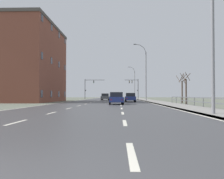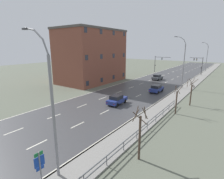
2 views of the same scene
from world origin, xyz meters
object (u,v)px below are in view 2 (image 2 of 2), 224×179
(street_lamp_midground, at_px, (183,64))
(traffic_signal_right, at_px, (199,63))
(highway_sign, at_px, (40,169))
(car_mid_centre, at_px, (157,77))
(car_near_right, at_px, (117,100))
(car_far_left, at_px, (156,88))
(street_lamp_distant, at_px, (206,57))
(brick_building, at_px, (92,56))
(street_lamp_foreground, at_px, (51,110))
(traffic_signal_left, at_px, (158,62))

(street_lamp_midground, xyz_separation_m, traffic_signal_right, (-0.52, 23.31, -1.61))
(highway_sign, relative_size, car_mid_centre, 0.79)
(traffic_signal_right, relative_size, car_near_right, 1.44)
(traffic_signal_right, relative_size, car_far_left, 1.46)
(street_lamp_distant, height_order, car_far_left, street_lamp_distant)
(highway_sign, height_order, car_far_left, highway_sign)
(highway_sign, bearing_deg, car_mid_centre, 102.28)
(car_near_right, height_order, brick_building, brick_building)
(street_lamp_distant, height_order, car_near_right, street_lamp_distant)
(traffic_signal_right, distance_m, car_mid_centre, 18.29)
(street_lamp_midground, bearing_deg, brick_building, -166.12)
(street_lamp_foreground, xyz_separation_m, car_near_right, (-5.68, 16.39, -4.39))
(car_near_right, bearing_deg, highway_sign, -72.17)
(highway_sign, distance_m, car_mid_centre, 44.21)
(highway_sign, xyz_separation_m, car_far_left, (-4.29, 29.63, -1.32))
(street_lamp_distant, height_order, highway_sign, street_lamp_distant)
(car_mid_centre, relative_size, brick_building, 0.23)
(car_mid_centre, distance_m, car_near_right, 25.16)
(street_lamp_distant, relative_size, traffic_signal_left, 1.86)
(street_lamp_distant, relative_size, traffic_signal_right, 1.83)
(street_lamp_midground, xyz_separation_m, highway_sign, (0.94, -36.02, -3.56))
(brick_building, bearing_deg, street_lamp_foreground, -52.21)
(car_far_left, bearing_deg, highway_sign, -81.98)
(car_far_left, bearing_deg, street_lamp_midground, 62.22)
(street_lamp_distant, relative_size, car_near_right, 2.64)
(street_lamp_foreground, xyz_separation_m, street_lamp_distant, (0.04, 68.48, 0.21))
(car_mid_centre, height_order, brick_building, brick_building)
(traffic_signal_left, bearing_deg, street_lamp_distant, 41.04)
(traffic_signal_right, bearing_deg, car_far_left, -95.41)
(street_lamp_midground, bearing_deg, car_near_right, -107.71)
(traffic_signal_left, bearing_deg, street_lamp_midground, -56.96)
(street_lamp_distant, distance_m, traffic_signal_right, 11.02)
(highway_sign, distance_m, car_far_left, 29.96)
(street_lamp_foreground, distance_m, street_lamp_distant, 68.48)
(car_mid_centre, xyz_separation_m, car_near_right, (2.75, -25.01, 0.00))
(car_far_left, distance_m, car_near_right, 11.69)
(traffic_signal_right, bearing_deg, traffic_signal_left, -173.91)
(street_lamp_midground, distance_m, traffic_signal_left, 26.12)
(highway_sign, xyz_separation_m, brick_building, (-23.24, 30.51, 4.83))
(street_lamp_foreground, xyz_separation_m, traffic_signal_left, (-14.19, 56.09, -1.23))
(street_lamp_foreground, xyz_separation_m, street_lamp_midground, (0.02, 34.24, 0.48))
(street_lamp_distant, bearing_deg, car_far_left, -94.72)
(street_lamp_distant, distance_m, highway_sign, 70.34)
(highway_sign, height_order, traffic_signal_right, traffic_signal_right)
(highway_sign, distance_m, traffic_signal_right, 59.39)
(traffic_signal_right, xyz_separation_m, car_mid_centre, (-7.93, -16.15, -3.27))
(highway_sign, bearing_deg, street_lamp_distant, 90.76)
(street_lamp_midground, distance_m, street_lamp_distant, 34.24)
(street_lamp_foreground, distance_m, traffic_signal_right, 57.56)
(street_lamp_foreground, height_order, traffic_signal_left, street_lamp_foreground)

